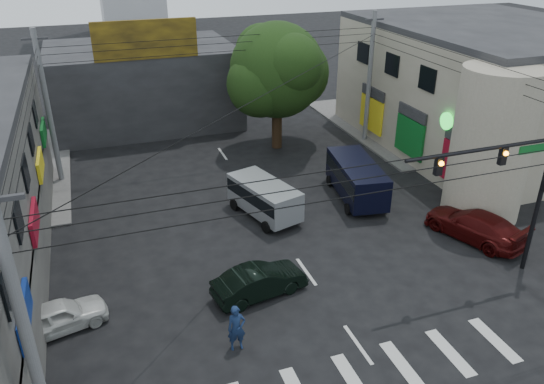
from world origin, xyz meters
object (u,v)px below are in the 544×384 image
utility_pole_far_left (48,109)px  maroon_sedan (475,225)px  white_compact (58,316)px  silver_minivan (264,200)px  navy_van (356,181)px  street_tree (277,71)px  traffic_gantry (514,177)px  dark_sedan (260,281)px  traffic_officer (237,328)px  utility_pole_far_right (369,79)px  utility_pole_near_left (28,341)px

utility_pole_far_left → maroon_sedan: size_ratio=1.67×
white_compact → silver_minivan: silver_minivan is taller
silver_minivan → navy_van: bearing=-103.5°
street_tree → maroon_sedan: 16.55m
traffic_gantry → navy_van: (-2.27, 8.93, -3.74)m
maroon_sedan → dark_sedan: bearing=-15.0°
dark_sedan → traffic_officer: (-1.79, -2.78, 0.26)m
utility_pole_far_right → traffic_officer: utility_pole_far_right is taller
traffic_officer → navy_van: bearing=46.7°
traffic_gantry → traffic_officer: size_ratio=3.88×
silver_minivan → utility_pole_far_right: bearing=-68.1°
maroon_sedan → navy_van: 6.92m
utility_pole_near_left → traffic_officer: utility_pole_near_left is taller
utility_pole_far_right → dark_sedan: size_ratio=2.18×
dark_sedan → navy_van: (8.07, 6.80, 0.42)m
utility_pole_near_left → street_tree: bearing=56.0°
utility_pole_far_right → white_compact: bearing=-145.6°
dark_sedan → traffic_officer: bearing=137.0°
utility_pole_far_right → silver_minivan: (-10.60, -8.35, -3.63)m
traffic_gantry → utility_pole_near_left: bearing=-169.2°
maroon_sedan → silver_minivan: (-9.15, 5.68, 0.23)m
utility_pole_far_left → silver_minivan: bearing=-38.8°
street_tree → silver_minivan: 11.16m
dark_sedan → traffic_officer: size_ratio=2.28×
street_tree → dark_sedan: bearing=-112.3°
utility_pole_far_left → maroon_sedan: (19.55, -14.04, -3.86)m
utility_pole_far_left → silver_minivan: 13.82m
maroon_sedan → navy_van: navy_van is taller
street_tree → dark_sedan: (-6.52, -15.87, -4.81)m
white_compact → traffic_officer: traffic_officer is taller
traffic_gantry → white_compact: size_ratio=1.83×
utility_pole_near_left → maroon_sedan: size_ratio=1.67×
dark_sedan → traffic_officer: 3.32m
utility_pole_far_right → white_compact: utility_pole_far_right is taller
navy_van → traffic_officer: (-9.86, -9.58, -0.16)m
traffic_gantry → silver_minivan: 12.35m
silver_minivan → white_compact: bearing=103.7°
dark_sedan → white_compact: size_ratio=1.08×
maroon_sedan → traffic_gantry: bearing=48.4°
white_compact → street_tree: bearing=-56.9°
traffic_gantry → traffic_officer: 12.76m
street_tree → utility_pole_near_left: size_ratio=0.95×
navy_van → white_compact: bearing=120.6°
silver_minivan → utility_pole_far_left: bearing=34.8°
utility_pole_near_left → maroon_sedan: utility_pole_near_left is taller
traffic_gantry → silver_minivan: traffic_gantry is taller
dark_sedan → maroon_sedan: 11.60m
maroon_sedan → traffic_officer: traffic_officer is taller
utility_pole_near_left → navy_van: utility_pole_near_left is taller
traffic_gantry → navy_van: size_ratio=1.26×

